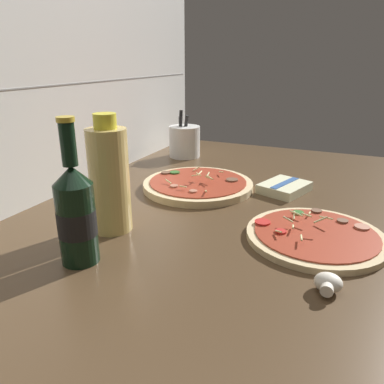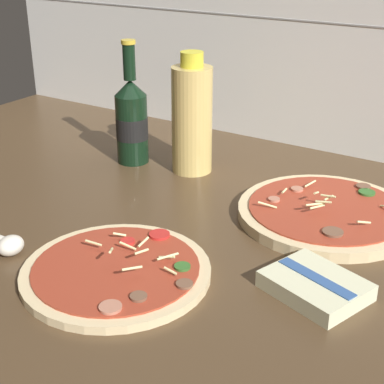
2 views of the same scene
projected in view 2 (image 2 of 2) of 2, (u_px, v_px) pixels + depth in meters
counter_slab at (176, 225)px, 100.78cm from camera, size 160.00×90.00×2.50cm
tile_backsplash at (294, 20)px, 123.82cm from camera, size 160.00×1.13×60.00cm
pizza_near at (117, 271)px, 83.60cm from camera, size 27.07×27.07×5.06cm
pizza_far at (326, 213)px, 99.92cm from camera, size 29.96×29.96×4.76cm
beer_bottle at (132, 120)px, 120.92cm from camera, size 6.65×6.65×25.35cm
oil_bottle at (192, 118)px, 115.61cm from camera, size 8.06×8.06×24.02cm
mushroom_left at (10, 245)px, 88.93cm from camera, size 4.50×4.29×3.00cm
dish_towel at (315, 286)px, 79.43cm from camera, size 15.29×13.61×2.56cm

